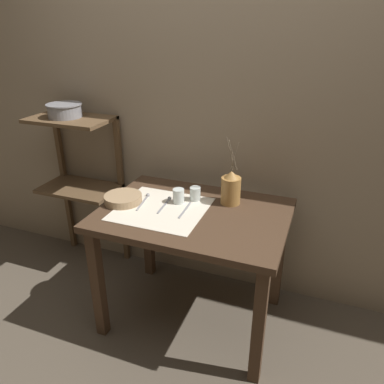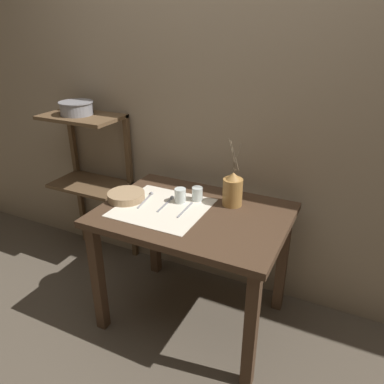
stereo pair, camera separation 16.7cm
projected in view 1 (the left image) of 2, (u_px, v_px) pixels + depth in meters
ground_plane at (193, 315)px, 2.42m from camera, size 12.00×12.00×0.00m
stone_wall_back at (221, 115)px, 2.33m from camera, size 7.00×0.06×2.40m
wooden_table at (193, 229)px, 2.15m from camera, size 1.05×0.76×0.76m
wooden_shelf_unit at (80, 164)px, 2.66m from camera, size 0.55×0.34×1.15m
linen_cloth at (162, 209)px, 2.13m from camera, size 0.50×0.47×0.00m
pitcher_with_flowers at (231, 188)px, 2.16m from camera, size 0.11×0.11×0.40m
wooden_bowl at (123, 199)px, 2.20m from camera, size 0.22×0.22×0.05m
glass_tumbler_near at (179, 196)px, 2.18m from camera, size 0.07×0.07×0.09m
glass_tumbler_far at (195, 194)px, 2.21m from camera, size 0.06×0.06×0.08m
spoon_inner at (146, 198)px, 2.24m from camera, size 0.05×0.21×0.02m
spoon_outer at (167, 201)px, 2.20m from camera, size 0.03×0.21×0.02m
fork_outer at (185, 210)px, 2.10m from camera, size 0.02×0.20×0.00m
metal_pot_large at (65, 110)px, 2.47m from camera, size 0.23×0.23×0.09m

